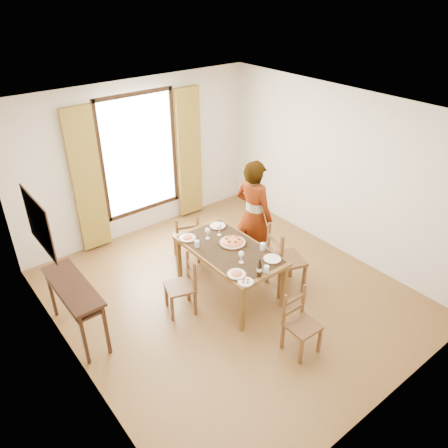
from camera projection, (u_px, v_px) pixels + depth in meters
ground at (229, 294)px, 6.47m from camera, size 5.00×5.00×0.00m
room_shell at (224, 199)px, 5.78m from camera, size 4.60×5.10×2.74m
console_table at (73, 292)px, 5.44m from camera, size 0.38×1.20×0.80m
dining_table at (229, 253)px, 6.20m from camera, size 0.89×1.61×0.76m
chair_west at (182, 287)px, 5.98m from camera, size 0.48×0.48×0.86m
chair_north at (186, 239)px, 7.04m from camera, size 0.50×0.50×0.86m
chair_south at (301, 325)px, 5.35m from camera, size 0.39×0.39×0.85m
chair_east at (284, 261)px, 6.36m from camera, size 0.59×0.59×1.06m
man at (254, 216)px, 6.69m from camera, size 0.81×0.66×1.81m
plate_sw at (236, 273)px, 5.62m from camera, size 0.27×0.27×0.05m
plate_se at (272, 258)px, 5.91m from camera, size 0.27×0.27×0.05m
plate_nw at (188, 237)px, 6.38m from camera, size 0.27×0.27×0.05m
plate_ne at (218, 225)px, 6.68m from camera, size 0.27×0.27×0.05m
pasta_platter at (233, 240)px, 6.26m from camera, size 0.40×0.40×0.10m
caprese_plate at (246, 281)px, 5.49m from camera, size 0.20×0.20×0.04m
wine_glass_a at (241, 257)px, 5.83m from camera, size 0.08×0.08×0.18m
wine_glass_b at (219, 230)px, 6.43m from camera, size 0.08×0.08×0.18m
wine_glass_c at (208, 233)px, 6.35m from camera, size 0.08×0.08×0.18m
tumbler_a at (263, 246)px, 6.12m from camera, size 0.07×0.07×0.10m
tumbler_b at (197, 244)px, 6.18m from camera, size 0.07×0.07×0.10m
tumbler_c at (266, 269)px, 5.65m from camera, size 0.07×0.07×0.10m
wine_bottle at (260, 268)px, 5.56m from camera, size 0.07×0.07×0.25m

